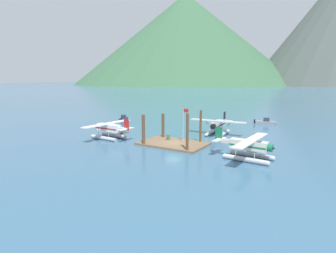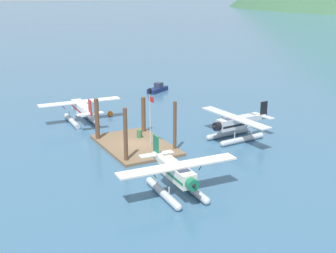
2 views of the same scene
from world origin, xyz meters
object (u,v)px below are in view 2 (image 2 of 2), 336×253
fuel_drum (139,134)px  flagpole (151,114)px  mooring_buoy (110,114)px  boat_navy_open_west (158,89)px  seaplane_white_port_aft (81,110)px  seaplane_silver_bow_right (236,126)px  seaplane_cream_stbd_aft (177,176)px

fuel_drum → flagpole: bearing=-0.0°
flagpole → mooring_buoy: bearing=177.2°
mooring_buoy → boat_navy_open_west: bearing=130.0°
mooring_buoy → seaplane_white_port_aft: bearing=-79.5°
flagpole → seaplane_silver_bow_right: bearing=78.9°
flagpole → seaplane_white_port_aft: 13.58m
mooring_buoy → seaplane_cream_stbd_aft: 25.22m
mooring_buoy → seaplane_cream_stbd_aft: size_ratio=0.07×
fuel_drum → seaplane_white_port_aft: bearing=-160.5°
mooring_buoy → seaplane_white_port_aft: 4.44m
fuel_drum → mooring_buoy: bearing=176.5°
seaplane_white_port_aft → seaplane_cream_stbd_aft: (24.12, 0.41, 0.00)m
seaplane_cream_stbd_aft → boat_navy_open_west: (-35.39, 16.32, -1.09)m
flagpole → fuel_drum: 4.21m
seaplane_cream_stbd_aft → boat_navy_open_west: 38.98m
mooring_buoy → boat_navy_open_west: 16.33m
fuel_drum → seaplane_silver_bow_right: 10.85m
mooring_buoy → fuel_drum: bearing=-3.5°
mooring_buoy → seaplane_cream_stbd_aft: bearing=-8.7°
flagpole → fuel_drum: (-2.93, 0.00, -3.03)m
seaplane_silver_bow_right → seaplane_white_port_aft: (-14.82, -13.22, 0.00)m
boat_navy_open_west → seaplane_white_port_aft: bearing=-56.0°
mooring_buoy → boat_navy_open_west: size_ratio=0.17×
boat_navy_open_west → seaplane_silver_bow_right: bearing=-7.6°
boat_navy_open_west → flagpole: bearing=-28.6°
fuel_drum → seaplane_cream_stbd_aft: bearing=-12.5°
flagpole → fuel_drum: size_ratio=6.28×
mooring_buoy → seaplane_white_port_aft: (0.78, -4.21, 1.20)m
seaplane_cream_stbd_aft → boat_navy_open_west: size_ratio=2.37×
seaplane_silver_bow_right → boat_navy_open_west: size_ratio=2.38×
seaplane_white_port_aft → boat_navy_open_west: bearing=124.0°
seaplane_white_port_aft → boat_navy_open_west: size_ratio=2.37×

